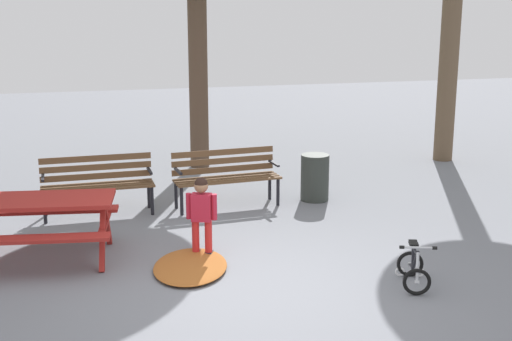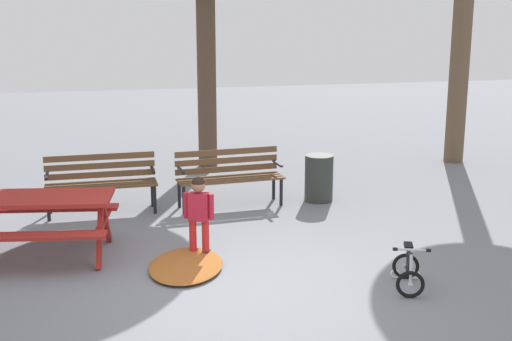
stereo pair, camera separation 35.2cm
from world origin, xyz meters
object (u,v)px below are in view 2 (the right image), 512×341
at_px(child_standing, 199,210).
at_px(kids_bicycle, 408,270).
at_px(park_bench_far_left, 101,179).
at_px(park_bench_left, 229,173).
at_px(trash_bin, 319,178).
at_px(picnic_table, 36,210).

distance_m(child_standing, kids_bicycle, 2.57).
bearing_deg(park_bench_far_left, park_bench_left, -1.75).
relative_size(park_bench_far_left, trash_bin, 2.22).
bearing_deg(park_bench_left, trash_bin, -1.79).
bearing_deg(park_bench_far_left, kids_bicycle, -48.19).
bearing_deg(picnic_table, park_bench_far_left, 65.97).
relative_size(park_bench_left, child_standing, 1.64).
distance_m(park_bench_left, kids_bicycle, 3.78).
bearing_deg(park_bench_left, kids_bicycle, -69.56).
xyz_separation_m(child_standing, trash_bin, (2.16, 2.01, -0.22)).
relative_size(picnic_table, park_bench_far_left, 1.23).
xyz_separation_m(picnic_table, child_standing, (1.91, -0.39, -0.01)).
bearing_deg(child_standing, trash_bin, 42.92).
bearing_deg(picnic_table, park_bench_left, 32.04).
relative_size(park_bench_left, trash_bin, 2.25).
relative_size(child_standing, kids_bicycle, 1.58).
xyz_separation_m(picnic_table, trash_bin, (4.07, 1.62, -0.23)).
distance_m(child_standing, trash_bin, 2.96).
bearing_deg(kids_bicycle, park_bench_left, 110.44).
bearing_deg(park_bench_left, picnic_table, -147.96).
relative_size(child_standing, trash_bin, 1.37).
relative_size(park_bench_far_left, kids_bicycle, 2.56).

